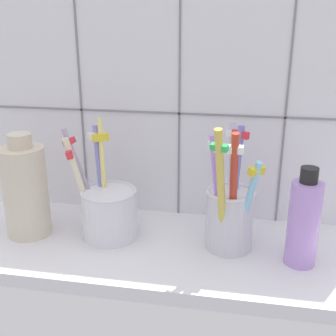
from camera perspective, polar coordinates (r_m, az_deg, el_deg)
name	(u,v)px	position (r cm, az deg, el deg)	size (l,w,h in cm)	color
counter_slab	(166,251)	(63.14, -0.20, -11.06)	(64.00, 22.00, 2.00)	silver
tile_wall_back	(181,90)	(67.01, 1.69, 10.40)	(64.00, 2.20, 45.00)	white
toothbrush_cup_left	(108,210)	(63.85, -8.04, -5.53)	(11.05, 8.27, 17.53)	white
toothbrush_cup_right	(230,212)	(60.24, 8.29, -5.90)	(7.77, 12.69, 18.75)	silver
ceramic_vase	(26,189)	(66.55, -18.48, -2.71)	(6.55, 6.55, 15.62)	beige
soap_bottle	(304,222)	(58.37, 17.72, -6.85)	(4.09, 4.09, 13.57)	#BA8EE1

